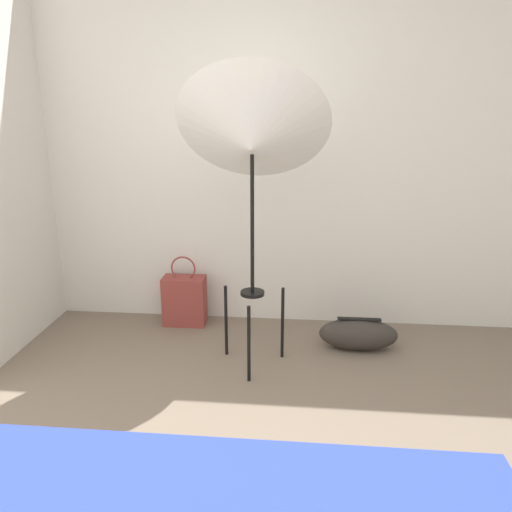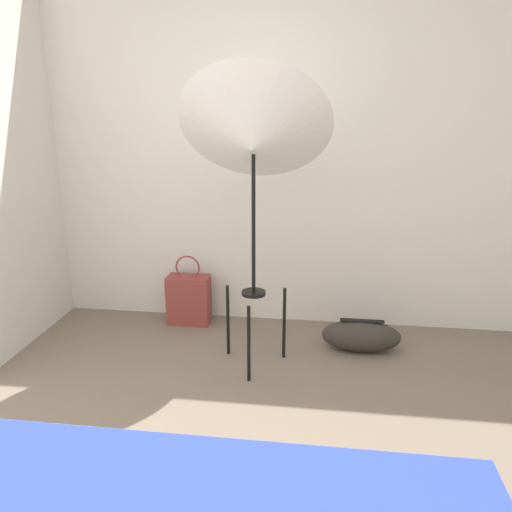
% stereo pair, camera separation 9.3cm
% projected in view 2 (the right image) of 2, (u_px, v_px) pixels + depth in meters
% --- Properties ---
extents(wall_back, '(8.00, 0.05, 2.60)m').
position_uv_depth(wall_back, '(274.00, 139.00, 3.34)').
color(wall_back, silver).
rests_on(wall_back, ground_plane).
extents(photo_umbrella, '(0.85, 0.71, 1.74)m').
position_uv_depth(photo_umbrella, '(253.00, 138.00, 2.67)').
color(photo_umbrella, black).
rests_on(photo_umbrella, ground_plane).
extents(tote_bag, '(0.30, 0.16, 0.51)m').
position_uv_depth(tote_bag, '(189.00, 299.00, 3.58)').
color(tote_bag, brown).
rests_on(tote_bag, ground_plane).
extents(duffel_bag, '(0.50, 0.21, 0.21)m').
position_uv_depth(duffel_bag, '(361.00, 336.00, 3.18)').
color(duffel_bag, '#332D28').
rests_on(duffel_bag, ground_plane).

